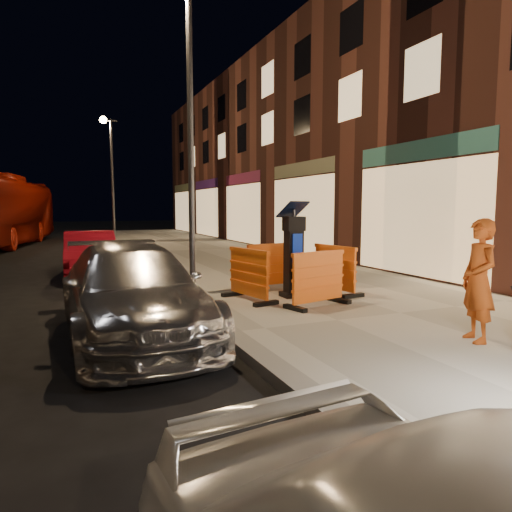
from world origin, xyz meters
name	(u,v)px	position (x,y,z in m)	size (l,w,h in m)	color
ground_plane	(232,342)	(0.00, 0.00, 0.00)	(120.00, 120.00, 0.00)	black
sidewalk	(400,317)	(3.00, 0.00, 0.07)	(6.00, 60.00, 0.15)	#9A978C
kerb	(232,337)	(0.00, 0.00, 0.07)	(0.30, 60.00, 0.15)	slate
parking_kiosk	(294,252)	(2.00, 1.94, 1.03)	(0.56, 0.56, 1.76)	black
barrier_front	(318,279)	(2.00, 0.99, 0.64)	(1.26, 0.52, 0.98)	orange
barrier_back	(273,266)	(2.00, 2.89, 0.64)	(1.26, 0.52, 0.98)	orange
barrier_kerbside	(249,275)	(1.05, 1.94, 0.64)	(1.26, 0.52, 0.98)	orange
barrier_bldgside	(335,269)	(2.95, 1.94, 0.64)	(1.26, 0.52, 0.98)	orange
car_silver	(134,335)	(-1.23, 0.91, 0.00)	(1.87, 4.59, 1.33)	#B1B1B6
car_red	(91,276)	(-1.47, 7.41, 0.00)	(1.32, 3.77, 1.24)	#A61023
bus_doubledecker	(1,246)	(-4.99, 19.64, 0.00)	(2.86, 12.22, 3.41)	maroon
man	(479,280)	(2.82, -1.67, 0.96)	(0.59, 0.39, 1.62)	#9A3C10
street_lamp_mid	(191,144)	(0.25, 3.00, 3.15)	(0.12, 0.12, 6.00)	#3F3F44
street_lamp_far	(113,182)	(0.25, 18.00, 3.15)	(0.12, 0.12, 6.00)	#3F3F44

